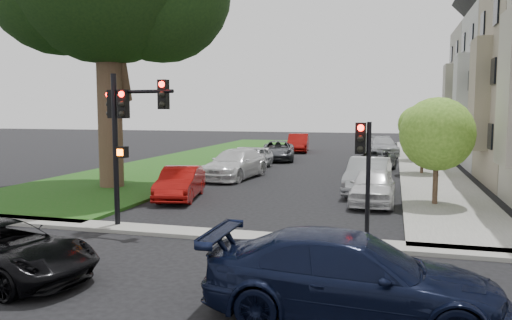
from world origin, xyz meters
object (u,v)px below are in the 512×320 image
(car_parked_5, at_px, (180,183))
(car_parked_8, at_px, (278,151))
(car_cross_far, at_px, (352,277))
(car_parked_2, at_px, (373,161))
(car_parked_0, at_px, (373,186))
(car_parked_6, at_px, (235,164))
(car_parked_9, at_px, (298,143))
(small_tree_c, at_px, (417,124))
(car_parked_1, at_px, (368,176))
(car_parked_4, at_px, (382,146))
(traffic_signal_main, at_px, (126,123))
(small_tree_b, at_px, (423,133))
(car_parked_7, at_px, (253,158))
(traffic_signal_secondary, at_px, (364,160))
(car_cross_near, at_px, (0,251))
(small_tree_a, at_px, (437,134))

(car_parked_5, bearing_deg, car_parked_8, 77.20)
(car_cross_far, xyz_separation_m, car_parked_2, (-0.54, 22.10, -0.13))
(car_parked_0, xyz_separation_m, car_parked_6, (-7.54, 5.50, 0.07))
(car_cross_far, bearing_deg, car_parked_6, 24.33)
(car_parked_0, distance_m, car_parked_9, 24.39)
(small_tree_c, relative_size, car_parked_1, 0.83)
(car_parked_4, height_order, car_parked_8, car_parked_4)
(traffic_signal_main, xyz_separation_m, car_parked_2, (6.83, 17.02, -2.70))
(car_parked_0, xyz_separation_m, car_parked_5, (-7.82, -1.11, -0.04))
(small_tree_b, xyz_separation_m, car_parked_7, (-10.16, 0.39, -1.71))
(car_parked_0, bearing_deg, traffic_signal_secondary, -89.48)
(small_tree_b, bearing_deg, small_tree_c, 90.00)
(traffic_signal_secondary, distance_m, car_parked_5, 9.57)
(car_cross_far, bearing_deg, car_parked_5, 37.58)
(car_parked_6, bearing_deg, car_parked_0, -29.26)
(car_parked_6, xyz_separation_m, car_parked_7, (-0.27, 4.61, -0.08))
(car_cross_far, relative_size, car_parked_5, 1.29)
(car_cross_near, bearing_deg, traffic_signal_main, 5.38)
(car_parked_1, bearing_deg, car_parked_4, 92.85)
(car_parked_2, bearing_deg, car_parked_6, -132.67)
(car_parked_1, relative_size, car_parked_8, 0.94)
(car_parked_4, bearing_deg, car_parked_1, -99.30)
(car_parked_1, bearing_deg, car_cross_near, -114.53)
(car_parked_1, bearing_deg, car_parked_7, 137.85)
(car_parked_8, bearing_deg, car_parked_4, 27.50)
(car_parked_1, bearing_deg, car_parked_9, 112.22)
(car_parked_2, bearing_deg, car_parked_9, 130.12)
(traffic_signal_main, distance_m, car_cross_far, 9.31)
(traffic_signal_secondary, height_order, car_parked_2, traffic_signal_secondary)
(small_tree_a, bearing_deg, car_cross_far, -101.16)
(car_parked_7, xyz_separation_m, car_parked_8, (0.32, 5.53, 0.01))
(car_cross_near, xyz_separation_m, car_cross_far, (7.69, -0.08, 0.14))
(car_cross_near, xyz_separation_m, car_parked_4, (7.48, 32.78, 0.14))
(car_parked_6, bearing_deg, traffic_signal_secondary, -50.77)
(car_parked_9, bearing_deg, small_tree_b, -61.80)
(car_cross_near, height_order, car_cross_far, car_cross_far)
(car_parked_5, xyz_separation_m, car_parked_6, (0.28, 6.61, 0.11))
(car_parked_5, bearing_deg, small_tree_c, 49.61)
(car_cross_far, height_order, car_parked_0, car_cross_far)
(car_parked_2, relative_size, car_parked_8, 0.90)
(car_cross_far, distance_m, car_parked_4, 32.87)
(car_parked_8, bearing_deg, car_parked_2, -45.81)
(small_tree_c, distance_m, car_parked_2, 7.59)
(small_tree_b, relative_size, car_parked_4, 0.68)
(car_cross_far, height_order, car_parked_1, car_parked_1)
(car_parked_0, distance_m, car_parked_5, 7.90)
(small_tree_c, xyz_separation_m, car_parked_0, (-2.35, -17.45, -1.96))
(small_tree_c, relative_size, car_parked_9, 0.83)
(car_parked_2, bearing_deg, car_parked_8, 156.15)
(traffic_signal_main, relative_size, car_parked_0, 1.15)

